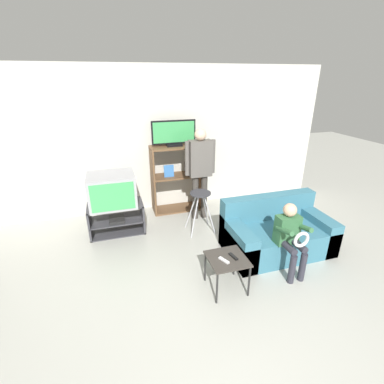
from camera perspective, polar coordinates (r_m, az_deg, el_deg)
name	(u,v)px	position (r m, az deg, el deg)	size (l,w,h in m)	color
ground_plane	(243,361)	(3.00, 10.46, -30.94)	(18.00, 18.00, 0.00)	#ADADA3
wall_back	(163,141)	(5.22, -6.07, 10.45)	(6.40, 0.06, 2.60)	beige
tv_stand	(117,219)	(4.72, -15.19, -5.30)	(0.87, 0.45, 0.50)	#38383D
television_main	(112,190)	(4.51, -16.08, 0.37)	(0.71, 0.59, 0.51)	#9E9EA3
media_shelf	(177,178)	(5.19, -3.07, 2.84)	(0.95, 0.39, 1.25)	brown
television_flat	(174,134)	(4.98, -3.76, 11.81)	(0.79, 0.20, 0.45)	black
folding_stool	(200,201)	(4.46, 1.72, -1.78)	(0.44, 0.37, 0.69)	#B7B7BC
snack_table	(227,262)	(3.39, 7.20, -14.06)	(0.45, 0.45, 0.43)	#38332D
remote_control_black	(233,256)	(3.38, 8.49, -12.94)	(0.04, 0.14, 0.02)	black
remote_control_white	(224,260)	(3.30, 6.56, -13.73)	(0.04, 0.14, 0.02)	silver
couch	(276,233)	(4.31, 16.85, -8.11)	(1.50, 0.85, 0.76)	teal
person_standing_adult	(200,166)	(4.75, 1.67, 5.34)	(0.53, 0.20, 1.62)	#3D3833
person_seated_child	(290,234)	(3.75, 19.55, -8.19)	(0.33, 0.43, 0.94)	#2D2D38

